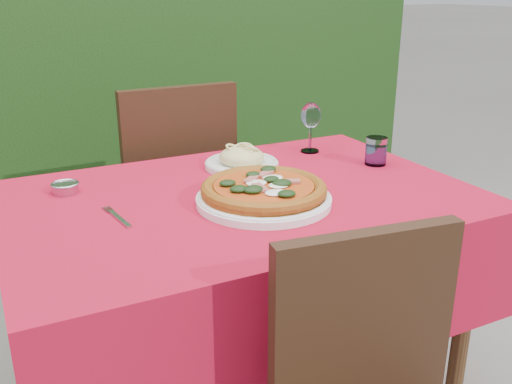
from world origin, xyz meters
name	(u,v)px	position (x,y,z in m)	size (l,w,h in m)	color
hedge	(107,65)	(0.00, 1.55, 0.92)	(3.20, 0.55, 1.78)	black
dining_table	(242,244)	(0.00, 0.00, 0.60)	(1.26, 0.86, 0.75)	#462F16
chair_far	(173,188)	(0.02, 0.67, 0.55)	(0.44, 0.44, 0.96)	black
pizza_plate	(264,192)	(0.02, -0.09, 0.78)	(0.40, 0.40, 0.07)	white
pasta_plate	(242,160)	(0.11, 0.22, 0.77)	(0.23, 0.23, 0.07)	silver
water_glass	(376,152)	(0.50, 0.06, 0.79)	(0.07, 0.07, 0.09)	silver
wine_glass	(311,118)	(0.39, 0.28, 0.87)	(0.07, 0.07, 0.17)	silver
fork	(120,219)	(-0.34, -0.03, 0.75)	(0.02, 0.17, 0.00)	#B9B8C0
steel_ramekin	(65,188)	(-0.43, 0.23, 0.76)	(0.07, 0.07, 0.03)	#B0B1B7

